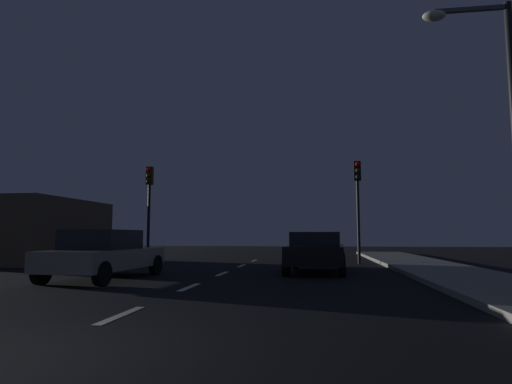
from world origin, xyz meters
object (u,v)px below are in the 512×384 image
at_px(traffic_signal_right, 358,191).
at_px(car_adjacent_lane, 104,254).
at_px(street_lamp_right, 499,113).
at_px(traffic_signal_left, 149,195).
at_px(car_stopped_ahead, 316,251).

xyz_separation_m(traffic_signal_right, car_adjacent_lane, (-8.18, -7.96, -2.58)).
bearing_deg(street_lamp_right, traffic_signal_left, 142.55).
distance_m(traffic_signal_right, street_lamp_right, 9.85).
distance_m(traffic_signal_left, car_stopped_ahead, 9.76).
height_order(traffic_signal_left, street_lamp_right, street_lamp_right).
distance_m(traffic_signal_left, street_lamp_right, 15.70).
xyz_separation_m(traffic_signal_left, car_adjacent_lane, (1.90, -7.96, -2.56)).
xyz_separation_m(car_stopped_ahead, car_adjacent_lane, (-6.25, -3.25, 0.01)).
bearing_deg(traffic_signal_right, car_stopped_ahead, -112.32).
distance_m(traffic_signal_right, car_stopped_ahead, 5.71).
height_order(traffic_signal_left, car_adjacent_lane, traffic_signal_left).
relative_size(traffic_signal_left, car_adjacent_lane, 1.05).
bearing_deg(car_adjacent_lane, street_lamp_right, -8.47).
relative_size(traffic_signal_left, car_stopped_ahead, 1.11).
relative_size(traffic_signal_right, street_lamp_right, 0.69).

